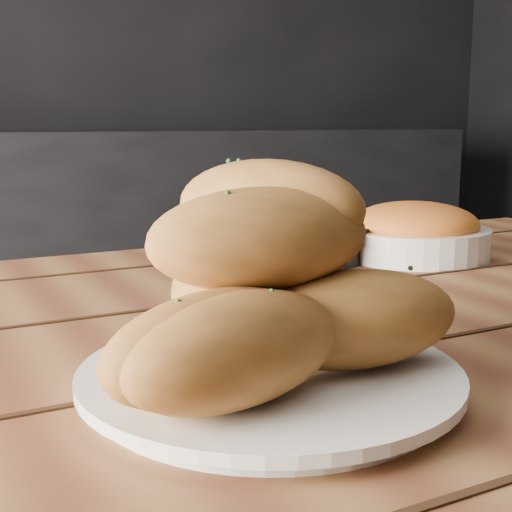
{
  "coord_description": "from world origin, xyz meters",
  "views": [
    {
      "loc": [
        -0.48,
        -0.57,
        0.93
      ],
      "look_at": [
        -0.26,
        -0.16,
        0.84
      ],
      "focal_mm": 50.0,
      "sensor_mm": 36.0,
      "label": 1
    }
  ],
  "objects_px": {
    "bowl": "(414,233)",
    "bread_rolls": "(261,293)",
    "skillet": "(275,239)",
    "table": "(236,436)",
    "plate": "(270,379)"
  },
  "relations": [
    {
      "from": "table",
      "to": "plate",
      "type": "relative_size",
      "value": 6.12
    },
    {
      "from": "plate",
      "to": "skillet",
      "type": "xyz_separation_m",
      "value": [
        0.24,
        0.43,
        0.01
      ]
    },
    {
      "from": "bowl",
      "to": "bread_rolls",
      "type": "bearing_deg",
      "value": -140.43
    },
    {
      "from": "plate",
      "to": "skillet",
      "type": "height_order",
      "value": "skillet"
    },
    {
      "from": "plate",
      "to": "skillet",
      "type": "distance_m",
      "value": 0.5
    },
    {
      "from": "table",
      "to": "skillet",
      "type": "height_order",
      "value": "skillet"
    },
    {
      "from": "plate",
      "to": "bread_rolls",
      "type": "bearing_deg",
      "value": -149.73
    },
    {
      "from": "skillet",
      "to": "bowl",
      "type": "xyz_separation_m",
      "value": [
        0.16,
        -0.09,
        0.01
      ]
    },
    {
      "from": "table",
      "to": "bowl",
      "type": "distance_m",
      "value": 0.43
    },
    {
      "from": "bread_rolls",
      "to": "plate",
      "type": "bearing_deg",
      "value": 30.27
    },
    {
      "from": "plate",
      "to": "table",
      "type": "bearing_deg",
      "value": 73.19
    },
    {
      "from": "bowl",
      "to": "plate",
      "type": "bearing_deg",
      "value": -140.24
    },
    {
      "from": "plate",
      "to": "skillet",
      "type": "bearing_deg",
      "value": 60.44
    },
    {
      "from": "bread_rolls",
      "to": "bowl",
      "type": "distance_m",
      "value": 0.54
    },
    {
      "from": "plate",
      "to": "bowl",
      "type": "bearing_deg",
      "value": 39.76
    }
  ]
}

